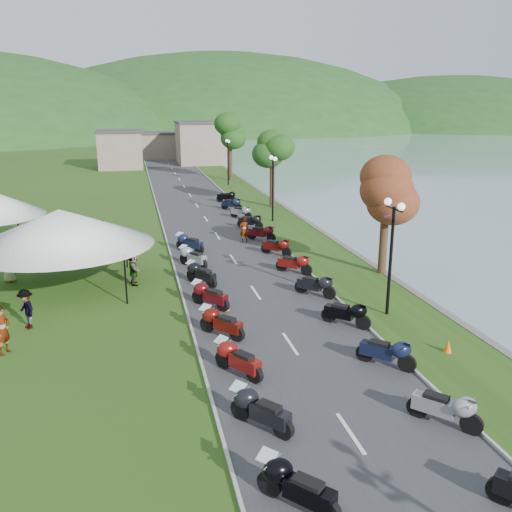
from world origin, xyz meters
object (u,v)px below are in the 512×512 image
vendor_tent_main (63,249)px  pedestrian_a (6,353)px  pedestrian_c (28,328)px  pedestrian_b (53,251)px

vendor_tent_main → pedestrian_a: size_ratio=3.20×
pedestrian_a → pedestrian_c: 2.33m
vendor_tent_main → pedestrian_b: bearing=102.0°
vendor_tent_main → pedestrian_a: (-1.41, -7.25, -2.00)m
vendor_tent_main → pedestrian_c: (-1.00, -4.96, -2.00)m
pedestrian_a → pedestrian_c: bearing=14.3°
pedestrian_a → pedestrian_b: bearing=25.3°
vendor_tent_main → pedestrian_b: vendor_tent_main is taller
pedestrian_a → pedestrian_b: size_ratio=1.19×
vendor_tent_main → pedestrian_b: (-1.61, 7.61, -2.00)m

